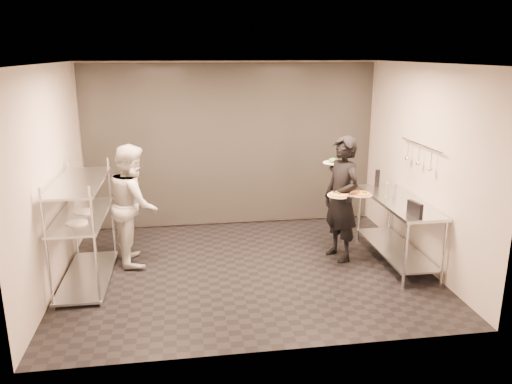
{
  "coord_description": "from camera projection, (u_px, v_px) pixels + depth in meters",
  "views": [
    {
      "loc": [
        -0.83,
        -6.38,
        2.95
      ],
      "look_at": [
        0.14,
        0.08,
        1.1
      ],
      "focal_mm": 35.0,
      "sensor_mm": 36.0,
      "label": 1
    }
  ],
  "objects": [
    {
      "name": "salad_plate",
      "position": [
        333.0,
        162.0,
        7.33
      ],
      "size": [
        0.3,
        0.3,
        0.07
      ],
      "color": "white",
      "rests_on": "waiter"
    },
    {
      "name": "pizza_plate_far",
      "position": [
        361.0,
        194.0,
        6.92
      ],
      "size": [
        0.31,
        0.31,
        0.05
      ],
      "color": "white",
      "rests_on": "waiter"
    },
    {
      "name": "bottle_dark",
      "position": [
        377.0,
        178.0,
        7.78
      ],
      "size": [
        0.07,
        0.07,
        0.25
      ],
      "primitive_type": "cylinder",
      "color": "black",
      "rests_on": "prep_counter"
    },
    {
      "name": "room_shell",
      "position": [
        237.0,
        155.0,
        7.74
      ],
      "size": [
        5.0,
        4.0,
        2.8
      ],
      "color": "black",
      "rests_on": "ground"
    },
    {
      "name": "utensil_rail",
      "position": [
        420.0,
        156.0,
        6.92
      ],
      "size": [
        0.07,
        1.2,
        0.31
      ],
      "color": "silver",
      "rests_on": "room_shell"
    },
    {
      "name": "bottle_clear",
      "position": [
        395.0,
        189.0,
        7.26
      ],
      "size": [
        0.05,
        0.05,
        0.18
      ],
      "primitive_type": "cylinder",
      "color": "gray",
      "rests_on": "prep_counter"
    },
    {
      "name": "pizza_plate_near",
      "position": [
        339.0,
        195.0,
        6.89
      ],
      "size": [
        0.33,
        0.33,
        0.05
      ],
      "color": "white",
      "rests_on": "waiter"
    },
    {
      "name": "waiter",
      "position": [
        342.0,
        199.0,
        7.15
      ],
      "size": [
        0.63,
        0.77,
        1.81
      ],
      "primitive_type": "imported",
      "rotation": [
        0.0,
        0.0,
        -1.23
      ],
      "color": "black",
      "rests_on": "ground"
    },
    {
      "name": "prep_counter",
      "position": [
        398.0,
        220.0,
        7.14
      ],
      "size": [
        0.6,
        1.8,
        0.92
      ],
      "color": "silver",
      "rests_on": "ground"
    },
    {
      "name": "chef",
      "position": [
        133.0,
        204.0,
        7.07
      ],
      "size": [
        0.76,
        0.92,
        1.72
      ],
      "primitive_type": "imported",
      "rotation": [
        0.0,
        0.0,
        1.71
      ],
      "color": "silver",
      "rests_on": "ground"
    },
    {
      "name": "pos_monitor",
      "position": [
        415.0,
        209.0,
        6.33
      ],
      "size": [
        0.1,
        0.27,
        0.19
      ],
      "primitive_type": "cube",
      "rotation": [
        0.0,
        0.0,
        0.19
      ],
      "color": "black",
      "rests_on": "prep_counter"
    },
    {
      "name": "bottle_green",
      "position": [
        387.0,
        190.0,
        7.15
      ],
      "size": [
        0.06,
        0.06,
        0.21
      ],
      "primitive_type": "cylinder",
      "color": "gray",
      "rests_on": "prep_counter"
    },
    {
      "name": "pass_rack",
      "position": [
        83.0,
        225.0,
        6.48
      ],
      "size": [
        0.6,
        1.6,
        1.5
      ],
      "color": "silver",
      "rests_on": "ground"
    }
  ]
}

